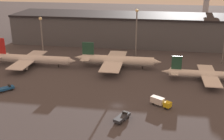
# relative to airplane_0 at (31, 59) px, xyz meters

# --- Properties ---
(ground) EXTENTS (600.00, 600.00, 0.00)m
(ground) POSITION_rel_airplane_0_xyz_m (50.71, -38.07, -3.50)
(ground) COLOR #423F44
(terminal_building) EXTENTS (162.26, 31.62, 19.38)m
(terminal_building) POSITION_rel_airplane_0_xyz_m (50.71, 53.03, 6.23)
(terminal_building) COLOR #4C515B
(terminal_building) RESTS_ON ground
(airplane_0) EXTENTS (48.32, 31.89, 14.06)m
(airplane_0) POSITION_rel_airplane_0_xyz_m (0.00, 0.00, 0.00)
(airplane_0) COLOR silver
(airplane_0) RESTS_ON ground
(airplane_1) EXTENTS (45.20, 34.50, 12.74)m
(airplane_1) POSITION_rel_airplane_0_xyz_m (44.65, 3.70, 0.34)
(airplane_1) COLOR white
(airplane_1) RESTS_ON ground
(airplane_2) EXTENTS (46.10, 27.76, 10.92)m
(airplane_2) POSITION_rel_airplane_0_xyz_m (89.72, -7.35, -0.58)
(airplane_2) COLOR white
(airplane_2) RESTS_ON ground
(service_vehicle_0) EXTENTS (6.62, 6.84, 2.42)m
(service_vehicle_0) POSITION_rel_airplane_0_xyz_m (2.84, -32.13, -2.36)
(service_vehicle_0) COLOR #195199
(service_vehicle_0) RESTS_ON ground
(service_vehicle_1) EXTENTS (5.34, 7.64, 2.58)m
(service_vehicle_1) POSITION_rel_airplane_0_xyz_m (53.77, -48.23, -2.28)
(service_vehicle_1) COLOR #282D38
(service_vehicle_1) RESTS_ON ground
(service_vehicle_4) EXTENTS (8.03, 6.17, 3.17)m
(service_vehicle_4) POSITION_rel_airplane_0_xyz_m (66.43, -35.61, -1.70)
(service_vehicle_4) COLOR gold
(service_vehicle_4) RESTS_ON ground
(lamp_post_0) EXTENTS (1.80, 1.80, 22.35)m
(lamp_post_0) POSITION_rel_airplane_0_xyz_m (-0.44, 17.61, 10.94)
(lamp_post_0) COLOR slate
(lamp_post_0) RESTS_ON ground
(lamp_post_1) EXTENTS (1.80, 1.80, 28.10)m
(lamp_post_1) POSITION_rel_airplane_0_xyz_m (53.22, 17.61, 14.10)
(lamp_post_1) COLOR slate
(lamp_post_1) RESTS_ON ground
(control_tower) EXTENTS (9.00, 9.00, 40.43)m
(control_tower) POSITION_rel_airplane_0_xyz_m (101.90, 104.02, 20.09)
(control_tower) COLOR #99999E
(control_tower) RESTS_ON ground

